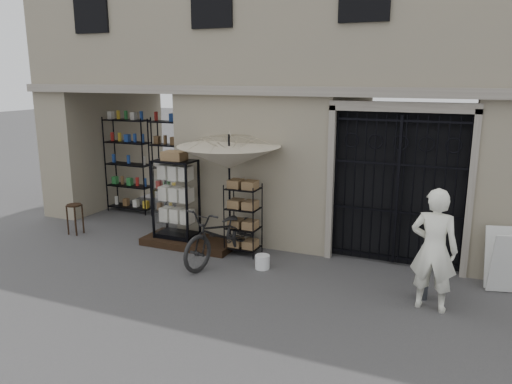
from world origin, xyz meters
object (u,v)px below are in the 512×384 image
at_px(market_umbrella, 229,151).
at_px(wooden_stool, 75,218).
at_px(white_bucket, 262,262).
at_px(steel_bollard, 424,273).
at_px(display_cabinet, 176,203).
at_px(shopkeeper, 429,308).
at_px(easel_sign, 503,261).
at_px(wire_rack, 243,220).
at_px(bicycle, 223,261).

distance_m(market_umbrella, wooden_stool, 4.17).
bearing_deg(white_bucket, market_umbrella, 149.47).
distance_m(wooden_stool, steel_bollard, 7.63).
distance_m(display_cabinet, shopkeeper, 5.44).
distance_m(market_umbrella, steel_bollard, 4.24).
distance_m(display_cabinet, market_umbrella, 1.76).
bearing_deg(easel_sign, steel_bollard, -159.89).
relative_size(wire_rack, market_umbrella, 0.50).
relative_size(display_cabinet, market_umbrella, 0.62).
bearing_deg(display_cabinet, wooden_stool, 173.08).
height_order(market_umbrella, bicycle, market_umbrella).
xyz_separation_m(wire_rack, shopkeeper, (3.69, -1.07, -0.71)).
xyz_separation_m(wooden_stool, steel_bollard, (7.62, -0.42, 0.08)).
bearing_deg(steel_bollard, wire_rack, 167.98).
height_order(wire_rack, steel_bollard, wire_rack).
bearing_deg(steel_bollard, shopkeeper, -66.94).
bearing_deg(shopkeeper, steel_bollard, -61.60).
bearing_deg(easel_sign, wire_rack, 165.97).
height_order(bicycle, easel_sign, easel_sign).
bearing_deg(steel_bollard, bicycle, 176.81).
bearing_deg(wire_rack, wooden_stool, -165.57).
distance_m(market_umbrella, bicycle, 2.16).
bearing_deg(white_bucket, display_cabinet, 165.11).
bearing_deg(easel_sign, shopkeeper, -147.53).
relative_size(wire_rack, steel_bollard, 1.60).
bearing_deg(steel_bollard, display_cabinet, 171.57).
bearing_deg(wire_rack, shopkeeper, -6.51).
distance_m(market_umbrella, white_bucket, 2.25).
bearing_deg(wire_rack, white_bucket, -31.96).
relative_size(display_cabinet, shopkeeper, 0.94).
xyz_separation_m(display_cabinet, steel_bollard, (5.13, -0.76, -0.45)).
bearing_deg(white_bucket, steel_bollard, -3.27).
bearing_deg(shopkeeper, easel_sign, -127.35).
relative_size(market_umbrella, shopkeeper, 1.51).
xyz_separation_m(white_bucket, steel_bollard, (2.89, -0.17, 0.32)).
height_order(wire_rack, bicycle, wire_rack).
bearing_deg(wire_rack, display_cabinet, -170.49).
xyz_separation_m(display_cabinet, wooden_stool, (-2.49, -0.34, -0.53)).
bearing_deg(display_cabinet, bicycle, -36.59).
distance_m(display_cabinet, wooden_stool, 2.57).
bearing_deg(wire_rack, market_umbrella, -163.92).
distance_m(bicycle, wooden_stool, 3.89).
height_order(market_umbrella, steel_bollard, market_umbrella).
distance_m(white_bucket, bicycle, 0.87).
distance_m(steel_bollard, easel_sign, 1.44).
bearing_deg(shopkeeper, bicycle, -2.29).
relative_size(market_umbrella, easel_sign, 2.78).
bearing_deg(white_bucket, bicycle, 177.11).
bearing_deg(wooden_stool, bicycle, -3.06).
relative_size(white_bucket, wooden_stool, 0.39).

